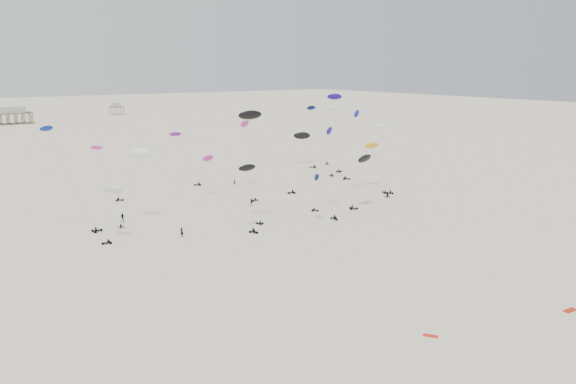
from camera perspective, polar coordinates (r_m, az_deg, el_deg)
ground_plane at (r=216.04m, az=-17.24°, el=3.53°), size 900.00×900.00×0.00m
pavilion_main at (r=359.04m, az=-26.26°, el=6.90°), size 21.00×13.00×9.80m
pavilion_small at (r=404.38m, az=-17.04°, el=8.04°), size 9.00×7.00×8.00m
rig_0 at (r=111.66m, az=-3.95°, el=0.43°), size 3.91×6.16×13.31m
rig_1 at (r=148.57m, az=9.47°, el=4.95°), size 4.11×7.23×17.66m
rig_2 at (r=159.53m, az=-10.47°, el=3.80°), size 4.86×11.55×15.49m
rig_3 at (r=164.36m, az=3.26°, el=5.66°), size 9.15×3.27×21.29m
rig_4 at (r=160.51m, az=5.12°, el=7.10°), size 6.99×4.74×24.89m
rig_5 at (r=187.95m, az=2.90°, el=6.59°), size 6.64×7.84×19.75m
rig_6 at (r=127.76m, az=3.97°, el=4.90°), size 7.95×4.33×18.92m
rig_7 at (r=175.59m, az=4.86°, el=6.03°), size 3.89×7.34×20.08m
rig_8 at (r=116.58m, az=-3.78°, el=6.69°), size 5.48×6.92×23.61m
rig_9 at (r=149.75m, az=-3.25°, el=5.28°), size 8.50×17.93×22.11m
rig_10 at (r=110.32m, az=-17.45°, el=-0.86°), size 5.57×6.00×10.49m
rig_11 at (r=146.97m, az=-18.00°, el=2.24°), size 4.39×13.18×15.21m
rig_12 at (r=141.44m, az=-7.12°, el=2.55°), size 9.04×14.42×16.08m
rig_13 at (r=147.41m, az=7.63°, el=6.37°), size 7.08×12.89×21.91m
rig_14 at (r=130.81m, az=7.62°, el=2.63°), size 8.42×4.40×12.59m
rig_15 at (r=122.77m, az=-15.02°, el=3.16°), size 9.63×8.68×15.95m
rig_16 at (r=152.10m, az=8.81°, el=3.76°), size 9.75×15.19×17.18m
rig_17 at (r=187.23m, az=1.61°, el=5.24°), size 6.24×12.51×12.23m
rig_18 at (r=118.90m, az=-20.82°, el=0.60°), size 8.39×11.41×21.83m
rig_19 at (r=118.90m, az=3.72°, el=-0.24°), size 5.89×4.75×10.23m
spectator_0 at (r=110.40m, az=-10.72°, el=-4.49°), size 0.90×0.97×2.19m
spectator_1 at (r=132.51m, az=-3.72°, el=-1.40°), size 1.11×1.07×2.00m
spectator_2 at (r=123.59m, az=-16.44°, el=-2.94°), size 1.54×1.21×2.31m
spectator_3 at (r=155.51m, az=-5.46°, el=0.67°), size 0.84×0.84×1.94m
grounded_kite_a at (r=85.96m, az=26.73°, el=-10.71°), size 2.23×0.97×0.08m
grounded_kite_b at (r=72.65m, az=14.28°, el=-13.99°), size 1.61×1.87×0.07m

